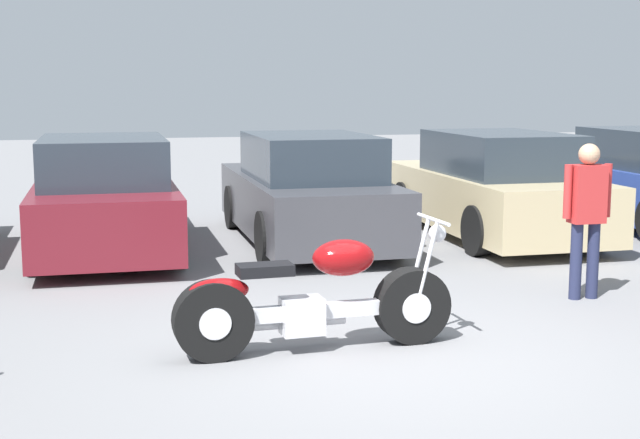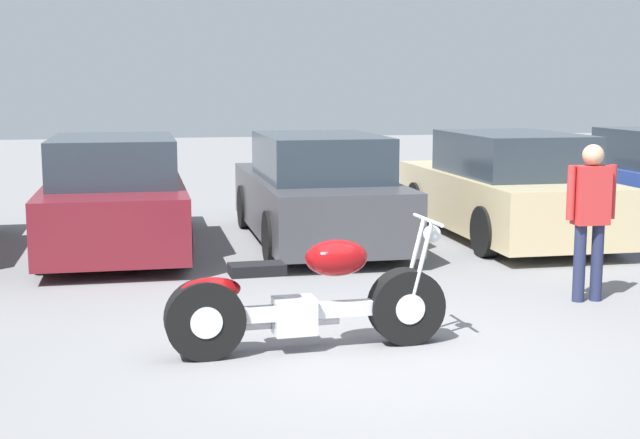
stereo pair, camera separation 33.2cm
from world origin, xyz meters
The scene contains 6 objects.
ground_plane centered at (0.00, 0.00, 0.00)m, with size 60.00×60.00×0.00m, color slate.
motorcycle centered at (-0.60, 0.32, 0.42)m, with size 2.33×0.62×1.06m.
parked_car_maroon centered at (-2.21, 5.28, 0.69)m, with size 1.81×4.48×1.50m.
parked_car_dark_grey centered at (0.48, 5.25, 0.69)m, with size 1.81×4.48×1.50m.
parked_car_champagne centered at (3.18, 5.11, 0.69)m, with size 1.81×4.48×1.50m.
person_standing centered at (2.49, 1.41, 0.93)m, with size 0.52×0.21×1.58m.
Camera 1 is at (-2.22, -6.54, 2.16)m, focal length 50.00 mm.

